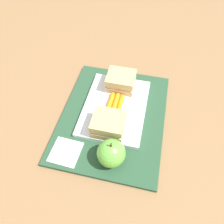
% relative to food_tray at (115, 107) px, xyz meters
% --- Properties ---
extents(ground_plane, '(2.40, 2.40, 0.00)m').
position_rel_food_tray_xyz_m(ground_plane, '(0.03, 0.00, -0.02)').
color(ground_plane, olive).
extents(lunchbag_mat, '(0.36, 0.28, 0.01)m').
position_rel_food_tray_xyz_m(lunchbag_mat, '(0.03, 0.00, -0.01)').
color(lunchbag_mat, '#284C33').
rests_on(lunchbag_mat, ground_plane).
extents(food_tray, '(0.23, 0.17, 0.01)m').
position_rel_food_tray_xyz_m(food_tray, '(0.00, 0.00, 0.00)').
color(food_tray, white).
rests_on(food_tray, lunchbag_mat).
extents(sandwich_half_left, '(0.07, 0.08, 0.04)m').
position_rel_food_tray_xyz_m(sandwich_half_left, '(-0.08, 0.00, 0.03)').
color(sandwich_half_left, tan).
rests_on(sandwich_half_left, food_tray).
extents(sandwich_half_right, '(0.07, 0.08, 0.04)m').
position_rel_food_tray_xyz_m(sandwich_half_right, '(0.08, 0.00, 0.03)').
color(sandwich_half_right, tan).
rests_on(sandwich_half_right, food_tray).
extents(carrot_sticks_bundle, '(0.08, 0.04, 0.02)m').
position_rel_food_tray_xyz_m(carrot_sticks_bundle, '(-0.00, -0.00, 0.01)').
color(carrot_sticks_bundle, orange).
rests_on(carrot_sticks_bundle, food_tray).
extents(apple, '(0.07, 0.07, 0.08)m').
position_rel_food_tray_xyz_m(apple, '(0.15, 0.02, 0.03)').
color(apple, '#66B742').
rests_on(apple, lunchbag_mat).
extents(paper_napkin, '(0.07, 0.07, 0.00)m').
position_rel_food_tray_xyz_m(paper_napkin, '(0.16, -0.09, -0.00)').
color(paper_napkin, white).
rests_on(paper_napkin, lunchbag_mat).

